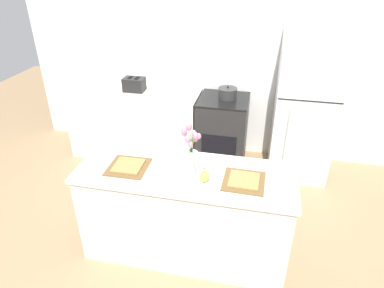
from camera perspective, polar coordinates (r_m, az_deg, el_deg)
ground_plane at (r=3.38m, az=-0.95°, el=-17.05°), size 10.00×10.00×0.00m
back_wall at (r=4.44m, az=5.01°, el=14.92°), size 5.20×0.08×2.70m
kitchen_island at (r=3.08m, az=-1.02°, el=-11.37°), size 1.80×0.66×0.88m
back_counter at (r=4.64m, az=-9.27°, el=3.44°), size 1.68×0.60×0.90m
stove_range at (r=4.38m, az=5.07°, el=2.05°), size 0.60×0.61×0.90m
refrigerator at (r=4.21m, az=18.31°, el=5.78°), size 0.68×0.67×1.74m
flower_vase at (r=2.70m, az=-0.19°, el=-1.78°), size 0.15×0.15×0.42m
pear_figurine at (r=2.67m, az=2.11°, el=-5.34°), size 0.08×0.08×0.13m
plate_setting_left at (r=2.90m, az=-10.58°, el=-3.69°), size 0.33×0.33×0.02m
plate_setting_right at (r=2.71m, az=8.64°, el=-6.08°), size 0.33×0.33×0.02m
toaster at (r=4.45m, az=-9.62°, el=9.77°), size 0.28×0.18×0.17m
cooking_pot at (r=4.19m, az=5.96°, el=8.44°), size 0.23×0.23×0.15m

